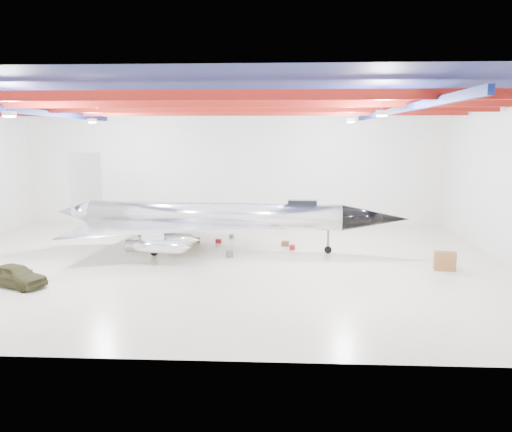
{
  "coord_description": "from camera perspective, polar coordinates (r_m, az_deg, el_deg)",
  "views": [
    {
      "loc": [
        4.78,
        -32.84,
        8.51
      ],
      "look_at": [
        3.0,
        2.0,
        2.9
      ],
      "focal_mm": 35.0,
      "sensor_mm": 36.0,
      "label": 1
    }
  ],
  "objects": [
    {
      "name": "spares_box",
      "position": [
        41.91,
        -2.8,
        -2.34
      ],
      "size": [
        0.47,
        0.47,
        0.35
      ],
      "primitive_type": "cylinder",
      "rotation": [
        0.0,
        0.0,
        0.22
      ],
      "color": "#59595B",
      "rests_on": "floor"
    },
    {
      "name": "engine_drum",
      "position": [
        35.51,
        -3.03,
        -4.37
      ],
      "size": [
        0.6,
        0.6,
        0.45
      ],
      "primitive_type": "cylinder",
      "rotation": [
        0.0,
        0.0,
        -0.22
      ],
      "color": "#59595B",
      "rests_on": "floor"
    },
    {
      "name": "crate_small",
      "position": [
        41.53,
        -9.86,
        -2.64
      ],
      "size": [
        0.42,
        0.35,
        0.26
      ],
      "primitive_type": "cube",
      "rotation": [
        0.0,
        0.0,
        0.16
      ],
      "color": "#59595B",
      "rests_on": "floor"
    },
    {
      "name": "crate_ply",
      "position": [
        40.04,
        -7.59,
        -2.92
      ],
      "size": [
        0.68,
        0.61,
        0.39
      ],
      "primitive_type": "cube",
      "rotation": [
        0.0,
        0.0,
        -0.34
      ],
      "color": "olive",
      "rests_on": "floor"
    },
    {
      "name": "wall_back",
      "position": [
        48.17,
        -2.79,
        5.55
      ],
      "size": [
        40.0,
        0.0,
        40.0
      ],
      "primitive_type": "plane",
      "rotation": [
        1.57,
        0.0,
        0.0
      ],
      "color": "silver",
      "rests_on": "floor"
    },
    {
      "name": "oil_barrel",
      "position": [
        40.76,
        -6.78,
        -2.73
      ],
      "size": [
        0.57,
        0.5,
        0.34
      ],
      "primitive_type": "cube",
      "rotation": [
        0.0,
        0.0,
        0.26
      ],
      "color": "olive",
      "rests_on": "floor"
    },
    {
      "name": "toolbox_red",
      "position": [
        40.25,
        -4.31,
        -2.86
      ],
      "size": [
        0.47,
        0.39,
        0.31
      ],
      "primitive_type": "cube",
      "rotation": [
        0.0,
        0.0,
        -0.07
      ],
      "color": "maroon",
      "rests_on": "floor"
    },
    {
      "name": "ceiling",
      "position": [
        33.28,
        -5.49,
        13.39
      ],
      "size": [
        40.0,
        40.0,
        0.0
      ],
      "primitive_type": "plane",
      "rotation": [
        3.14,
        0.0,
        0.0
      ],
      "color": "#0A0F38",
      "rests_on": "wall_back"
    },
    {
      "name": "parts_bin",
      "position": [
        39.07,
        3.37,
        -3.16
      ],
      "size": [
        0.61,
        0.51,
        0.4
      ],
      "primitive_type": "cube",
      "rotation": [
        0.0,
        0.0,
        -0.1
      ],
      "color": "olive",
      "rests_on": "floor"
    },
    {
      "name": "tool_chest",
      "position": [
        37.81,
        4.18,
        -3.59
      ],
      "size": [
        0.53,
        0.53,
        0.39
      ],
      "primitive_type": "cylinder",
      "rotation": [
        0.0,
        0.0,
        -0.26
      ],
      "color": "maroon",
      "rests_on": "floor"
    },
    {
      "name": "jet_aircraft",
      "position": [
        37.46,
        -5.02,
        -0.3
      ],
      "size": [
        26.74,
        16.48,
        7.29
      ],
      "rotation": [
        0.0,
        0.0,
        -0.08
      ],
      "color": "silver",
      "rests_on": "floor"
    },
    {
      "name": "floor",
      "position": [
        34.26,
        -5.21,
        -5.28
      ],
      "size": [
        40.0,
        40.0,
        0.0
      ],
      "primitive_type": "plane",
      "color": "beige",
      "rests_on": "ground"
    },
    {
      "name": "jeep",
      "position": [
        31.72,
        -25.77,
        -6.13
      ],
      "size": [
        4.16,
        2.87,
        1.31
      ],
      "primitive_type": "imported",
      "rotation": [
        0.0,
        0.0,
        1.19
      ],
      "color": "#34341A",
      "rests_on": "floor"
    },
    {
      "name": "desk",
      "position": [
        34.17,
        20.75,
        -4.84
      ],
      "size": [
        1.4,
        0.84,
        1.22
      ],
      "primitive_type": "cube",
      "rotation": [
        0.0,
        0.0,
        -0.14
      ],
      "color": "brown",
      "rests_on": "floor"
    },
    {
      "name": "ceiling_structure",
      "position": [
        33.23,
        -5.47,
        12.23
      ],
      "size": [
        39.5,
        29.5,
        1.08
      ],
      "color": "maroon",
      "rests_on": "ceiling"
    }
  ]
}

